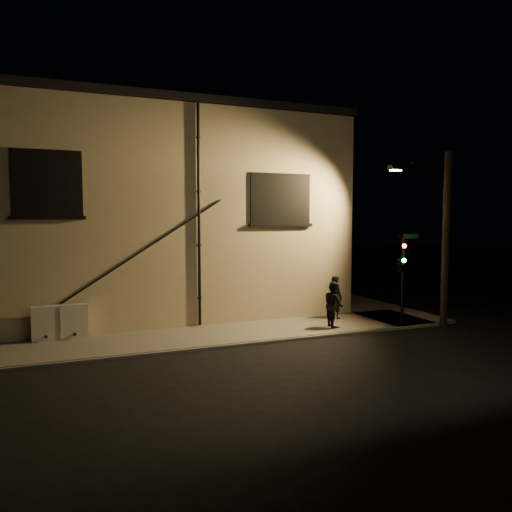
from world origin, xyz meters
name	(u,v)px	position (x,y,z in m)	size (l,w,h in m)	color
ground	(275,342)	(0.00, 0.00, 0.00)	(90.00, 90.00, 0.00)	black
sidewalk	(258,315)	(1.22, 4.39, 0.06)	(21.00, 16.00, 0.12)	#5D5B54
building	(140,214)	(-3.00, 8.99, 4.40)	(16.20, 12.23, 8.80)	tan
utility_cabinet	(60,322)	(-6.75, 2.70, 0.71)	(1.79, 0.30, 1.18)	beige
pedestrian_a	(336,297)	(3.74, 2.21, 1.00)	(0.64, 0.42, 1.76)	black
pedestrian_b	(334,304)	(2.84, 0.88, 0.98)	(0.84, 0.65, 1.72)	black
traffic_signal	(401,263)	(5.59, 0.47, 2.46)	(1.25, 2.05, 3.48)	black
streetlamp_pole	(442,234)	(7.08, -0.10, 3.62)	(2.02, 1.38, 6.75)	black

